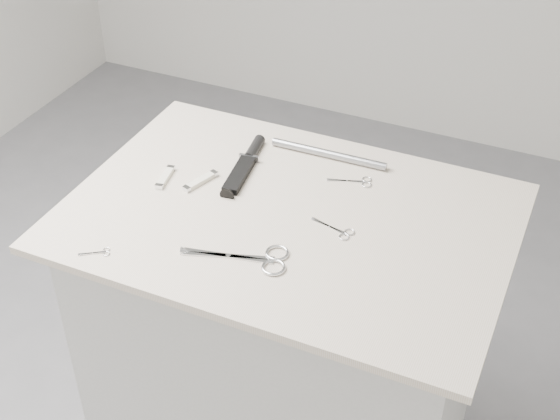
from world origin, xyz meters
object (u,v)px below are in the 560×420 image
at_px(large_shears, 258,259).
at_px(tiny_scissors, 99,253).
at_px(embroidery_scissors_a, 339,231).
at_px(sheathed_knife, 246,162).
at_px(plinth, 287,357).
at_px(embroidery_scissors_b, 357,182).
at_px(pocket_knife_b, 165,177).
at_px(pocket_knife_a, 201,181).
at_px(metal_rail, 328,154).

distance_m(large_shears, tiny_scissors, 0.34).
height_order(embroidery_scissors_a, tiny_scissors, same).
distance_m(embroidery_scissors_a, sheathed_knife, 0.34).
xyz_separation_m(plinth, embroidery_scissors_b, (0.10, 0.18, 0.47)).
bearing_deg(large_shears, pocket_knife_b, 136.81).
distance_m(plinth, tiny_scissors, 0.63).
xyz_separation_m(embroidery_scissors_a, pocket_knife_b, (-0.45, 0.02, 0.00)).
xyz_separation_m(plinth, embroidery_scissors_a, (0.13, -0.01, 0.47)).
bearing_deg(pocket_knife_b, sheathed_knife, -58.92).
distance_m(embroidery_scissors_a, embroidery_scissors_b, 0.20).
relative_size(plinth, sheathed_knife, 3.68).
bearing_deg(pocket_knife_b, plinth, -101.61).
distance_m(embroidery_scissors_b, pocket_knife_a, 0.37).
bearing_deg(plinth, large_shears, -87.82).
relative_size(tiny_scissors, pocket_knife_a, 0.62).
height_order(large_shears, embroidery_scissors_a, large_shears).
xyz_separation_m(sheathed_knife, pocket_knife_a, (-0.07, -0.11, -0.00)).
bearing_deg(plinth, tiny_scissors, -137.21).
bearing_deg(embroidery_scissors_b, pocket_knife_b, -175.50).
relative_size(embroidery_scissors_a, pocket_knife_b, 1.13).
bearing_deg(pocket_knife_a, embroidery_scissors_b, -46.46).
bearing_deg(embroidery_scissors_a, tiny_scissors, -134.00).
distance_m(embroidery_scissors_b, tiny_scissors, 0.63).
bearing_deg(embroidery_scissors_a, sheathed_knife, 166.74).
xyz_separation_m(plinth, pocket_knife_a, (-0.24, 0.03, 0.48)).
bearing_deg(pocket_knife_a, sheathed_knife, -11.42).
height_order(embroidery_scissors_b, pocket_knife_a, pocket_knife_a).
distance_m(embroidery_scissors_a, pocket_knife_b, 0.45).
bearing_deg(embroidery_scissors_a, large_shears, -113.39).
height_order(sheathed_knife, pocket_knife_a, sheathed_knife).
relative_size(embroidery_scissors_b, sheathed_knife, 0.44).
height_order(embroidery_scissors_a, pocket_knife_a, pocket_knife_a).
xyz_separation_m(embroidery_scissors_b, pocket_knife_a, (-0.34, -0.16, 0.00)).
height_order(large_shears, pocket_knife_a, pocket_knife_a).
bearing_deg(pocket_knife_b, pocket_knife_a, -86.82).
bearing_deg(sheathed_knife, embroidery_scissors_b, -89.00).
relative_size(plinth, pocket_knife_a, 8.87).
bearing_deg(metal_rail, plinth, -89.37).
height_order(sheathed_knife, metal_rail, sheathed_knife).
bearing_deg(plinth, pocket_knife_b, 178.76).
relative_size(tiny_scissors, metal_rail, 0.21).
bearing_deg(tiny_scissors, pocket_knife_a, 43.60).
xyz_separation_m(tiny_scissors, pocket_knife_a, (0.07, 0.32, 0.00)).
relative_size(plinth, large_shears, 3.95).
xyz_separation_m(large_shears, pocket_knife_a, (-0.25, 0.20, 0.00)).
distance_m(plinth, embroidery_scissors_b, 0.52).
distance_m(embroidery_scissors_a, tiny_scissors, 0.52).
bearing_deg(metal_rail, pocket_knife_b, -142.28).
height_order(large_shears, embroidery_scissors_b, large_shears).
distance_m(plinth, sheathed_knife, 0.53).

